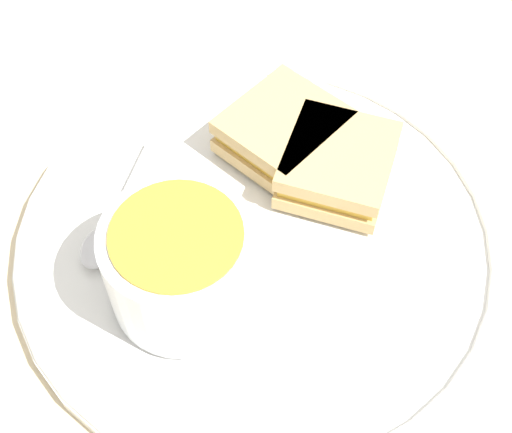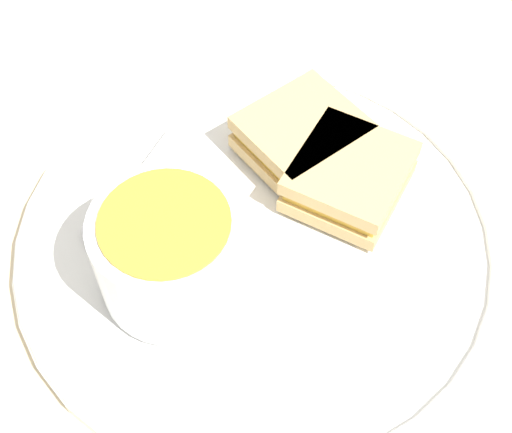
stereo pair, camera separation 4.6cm
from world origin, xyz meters
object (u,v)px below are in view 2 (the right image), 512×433
sandwich_half_far (302,136)px  sandwich_half_near (349,177)px  soup_bowl (170,254)px  spoon (109,216)px

sandwich_half_far → sandwich_half_near: bearing=4.0°
sandwich_half_far → soup_bowl: bearing=-73.0°
sandwich_half_near → sandwich_half_far: bearing=-176.0°
soup_bowl → spoon: (-0.07, -0.01, -0.03)m
spoon → sandwich_half_far: size_ratio=1.31×
soup_bowl → sandwich_half_near: bearing=86.7°
sandwich_half_near → sandwich_half_far: 0.05m
soup_bowl → spoon: bearing=-171.5°
soup_bowl → sandwich_half_near: (0.01, 0.14, -0.02)m
spoon → sandwich_half_near: size_ratio=1.04×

